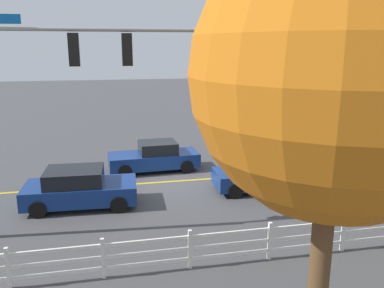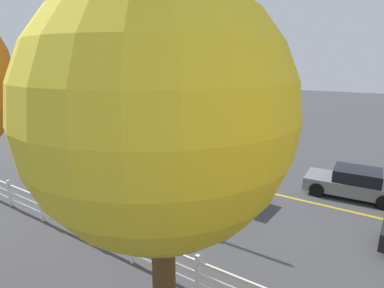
{
  "view_description": "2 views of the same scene",
  "coord_description": "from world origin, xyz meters",
  "px_view_note": "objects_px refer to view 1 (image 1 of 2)",
  "views": [
    {
      "loc": [
        2.59,
        17.31,
        6.06
      ],
      "look_at": [
        -1.05,
        0.18,
        1.78
      ],
      "focal_mm": 37.38,
      "sensor_mm": 36.0,
      "label": 1
    },
    {
      "loc": [
        -10.28,
        13.31,
        5.91
      ],
      "look_at": [
        -1.81,
        0.56,
        1.92
      ],
      "focal_mm": 29.07,
      "sensor_mm": 36.0,
      "label": 2
    }
  ],
  "objects_px": {
    "car_1": "(328,149)",
    "car_4": "(260,174)",
    "tree_2": "(336,77)",
    "car_0": "(79,188)",
    "car_3": "(155,157)"
  },
  "relations": [
    {
      "from": "car_0",
      "to": "tree_2",
      "type": "xyz_separation_m",
      "value": [
        -4.92,
        9.18,
        4.85
      ]
    },
    {
      "from": "car_3",
      "to": "tree_2",
      "type": "distance_m",
      "value": 14.14
    },
    {
      "from": "car_1",
      "to": "car_3",
      "type": "height_order",
      "value": "car_3"
    },
    {
      "from": "car_0",
      "to": "tree_2",
      "type": "relative_size",
      "value": 0.54
    },
    {
      "from": "car_1",
      "to": "car_3",
      "type": "xyz_separation_m",
      "value": [
        9.49,
        -0.13,
        0.04
      ]
    },
    {
      "from": "car_0",
      "to": "car_1",
      "type": "height_order",
      "value": "car_0"
    },
    {
      "from": "tree_2",
      "to": "car_3",
      "type": "bearing_deg",
      "value": -83.41
    },
    {
      "from": "car_1",
      "to": "tree_2",
      "type": "bearing_deg",
      "value": 55.32
    },
    {
      "from": "car_3",
      "to": "car_4",
      "type": "xyz_separation_m",
      "value": [
        -4.1,
        3.73,
        0.01
      ]
    },
    {
      "from": "car_4",
      "to": "tree_2",
      "type": "bearing_deg",
      "value": -102.93
    },
    {
      "from": "car_0",
      "to": "car_1",
      "type": "xyz_separation_m",
      "value": [
        -12.88,
        -3.88,
        -0.09
      ]
    },
    {
      "from": "car_3",
      "to": "car_4",
      "type": "distance_m",
      "value": 5.54
    },
    {
      "from": "car_4",
      "to": "car_3",
      "type": "bearing_deg",
      "value": 139.99
    },
    {
      "from": "car_1",
      "to": "car_3",
      "type": "distance_m",
      "value": 9.49
    },
    {
      "from": "car_1",
      "to": "car_4",
      "type": "xyz_separation_m",
      "value": [
        5.39,
        3.61,
        0.05
      ]
    }
  ]
}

